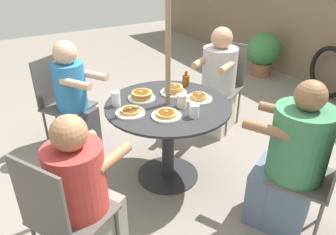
{
  "coord_description": "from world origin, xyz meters",
  "views": [
    {
      "loc": [
        2.1,
        -1.23,
        1.91
      ],
      "look_at": [
        0.0,
        0.0,
        0.61
      ],
      "focal_mm": 35.0,
      "sensor_mm": 36.0,
      "label": 1
    }
  ],
  "objects_px": {
    "syrup_bottle": "(186,80)",
    "diner_east": "(74,101)",
    "pancake_plate_e": "(130,112)",
    "patio_chair_south": "(61,214)",
    "pancake_plate_a": "(166,115)",
    "patio_chair_north": "(224,80)",
    "pancake_plate_b": "(199,98)",
    "drinking_glass_b": "(116,99)",
    "patio_table": "(168,124)",
    "pancake_plate_d": "(142,96)",
    "pancake_plate_c": "(174,90)",
    "patio_chair_east": "(61,98)",
    "diner_west": "(291,165)",
    "potted_shrub": "(264,52)",
    "diner_north": "(217,86)",
    "drinking_glass_a": "(194,111)",
    "patio_chair_west": "(318,172)",
    "coffee_cup": "(182,101)",
    "diner_south": "(84,200)"
  },
  "relations": [
    {
      "from": "patio_table",
      "to": "diner_east",
      "type": "bearing_deg",
      "value": -147.46
    },
    {
      "from": "syrup_bottle",
      "to": "pancake_plate_e",
      "type": "bearing_deg",
      "value": -69.5
    },
    {
      "from": "patio_chair_west",
      "to": "potted_shrub",
      "type": "distance_m",
      "value": 3.31
    },
    {
      "from": "diner_east",
      "to": "diner_south",
      "type": "relative_size",
      "value": 1.03
    },
    {
      "from": "diner_north",
      "to": "patio_chair_north",
      "type": "bearing_deg",
      "value": -90.0
    },
    {
      "from": "pancake_plate_b",
      "to": "drinking_glass_b",
      "type": "xyz_separation_m",
      "value": [
        -0.24,
        -0.64,
        0.04
      ]
    },
    {
      "from": "patio_chair_east",
      "to": "patio_chair_north",
      "type": "bearing_deg",
      "value": 132.81
    },
    {
      "from": "patio_chair_west",
      "to": "syrup_bottle",
      "type": "xyz_separation_m",
      "value": [
        -1.33,
        -0.2,
        0.25
      ]
    },
    {
      "from": "patio_chair_north",
      "to": "diner_east",
      "type": "xyz_separation_m",
      "value": [
        -0.3,
        -1.62,
        -0.0
      ]
    },
    {
      "from": "coffee_cup",
      "to": "potted_shrub",
      "type": "bearing_deg",
      "value": 121.93
    },
    {
      "from": "diner_north",
      "to": "drinking_glass_b",
      "type": "xyz_separation_m",
      "value": [
        0.31,
        -1.29,
        0.27
      ]
    },
    {
      "from": "syrup_bottle",
      "to": "drinking_glass_a",
      "type": "relative_size",
      "value": 1.41
    },
    {
      "from": "patio_table",
      "to": "patio_chair_south",
      "type": "xyz_separation_m",
      "value": [
        0.59,
        -1.06,
        -0.01
      ]
    },
    {
      "from": "diner_north",
      "to": "patio_chair_east",
      "type": "xyz_separation_m",
      "value": [
        -0.53,
        -1.56,
        0.01
      ]
    },
    {
      "from": "diner_north",
      "to": "potted_shrub",
      "type": "height_order",
      "value": "diner_north"
    },
    {
      "from": "diner_east",
      "to": "drinking_glass_a",
      "type": "xyz_separation_m",
      "value": [
        1.16,
        0.62,
        0.25
      ]
    },
    {
      "from": "diner_west",
      "to": "pancake_plate_a",
      "type": "distance_m",
      "value": 0.97
    },
    {
      "from": "potted_shrub",
      "to": "pancake_plate_d",
      "type": "bearing_deg",
      "value": -64.95
    },
    {
      "from": "patio_chair_east",
      "to": "coffee_cup",
      "type": "xyz_separation_m",
      "value": [
        1.12,
        0.72,
        0.25
      ]
    },
    {
      "from": "patio_chair_east",
      "to": "diner_west",
      "type": "distance_m",
      "value": 2.24
    },
    {
      "from": "pancake_plate_c",
      "to": "drinking_glass_a",
      "type": "relative_size",
      "value": 2.27
    },
    {
      "from": "potted_shrub",
      "to": "patio_chair_south",
      "type": "bearing_deg",
      "value": -60.57
    },
    {
      "from": "patio_chair_south",
      "to": "pancake_plate_e",
      "type": "distance_m",
      "value": 0.95
    },
    {
      "from": "pancake_plate_c",
      "to": "patio_chair_west",
      "type": "bearing_deg",
      "value": 17.55
    },
    {
      "from": "diner_east",
      "to": "patio_chair_north",
      "type": "bearing_deg",
      "value": 136.95
    },
    {
      "from": "patio_chair_east",
      "to": "pancake_plate_a",
      "type": "relative_size",
      "value": 4.1
    },
    {
      "from": "diner_west",
      "to": "pancake_plate_a",
      "type": "height_order",
      "value": "diner_west"
    },
    {
      "from": "diner_west",
      "to": "pancake_plate_d",
      "type": "xyz_separation_m",
      "value": [
        -1.12,
        -0.61,
        0.24
      ]
    },
    {
      "from": "diner_east",
      "to": "potted_shrub",
      "type": "relative_size",
      "value": 1.64
    },
    {
      "from": "diner_north",
      "to": "patio_chair_west",
      "type": "bearing_deg",
      "value": 138.71
    },
    {
      "from": "pancake_plate_a",
      "to": "drinking_glass_a",
      "type": "xyz_separation_m",
      "value": [
        0.1,
        0.18,
        0.03
      ]
    },
    {
      "from": "syrup_bottle",
      "to": "diner_east",
      "type": "bearing_deg",
      "value": -124.73
    },
    {
      "from": "patio_chair_east",
      "to": "patio_chair_west",
      "type": "distance_m",
      "value": 2.41
    },
    {
      "from": "diner_east",
      "to": "pancake_plate_a",
      "type": "xyz_separation_m",
      "value": [
        1.06,
        0.43,
        0.22
      ]
    },
    {
      "from": "patio_chair_west",
      "to": "drinking_glass_a",
      "type": "bearing_deg",
      "value": 94.9
    },
    {
      "from": "diner_north",
      "to": "syrup_bottle",
      "type": "relative_size",
      "value": 8.1
    },
    {
      "from": "patio_table",
      "to": "patio_chair_south",
      "type": "bearing_deg",
      "value": -60.93
    },
    {
      "from": "diner_south",
      "to": "pancake_plate_d",
      "type": "relative_size",
      "value": 4.78
    },
    {
      "from": "diner_west",
      "to": "pancake_plate_b",
      "type": "height_order",
      "value": "diner_west"
    },
    {
      "from": "patio_chair_west",
      "to": "drinking_glass_b",
      "type": "distance_m",
      "value": 1.58
    },
    {
      "from": "pancake_plate_d",
      "to": "drinking_glass_b",
      "type": "bearing_deg",
      "value": -86.46
    },
    {
      "from": "drinking_glass_b",
      "to": "potted_shrub",
      "type": "relative_size",
      "value": 0.18
    },
    {
      "from": "pancake_plate_d",
      "to": "pancake_plate_c",
      "type": "bearing_deg",
      "value": 82.96
    },
    {
      "from": "patio_chair_south",
      "to": "pancake_plate_a",
      "type": "xyz_separation_m",
      "value": [
        -0.4,
        0.93,
        0.21
      ]
    },
    {
      "from": "patio_chair_north",
      "to": "diner_east",
      "type": "relative_size",
      "value": 0.83
    },
    {
      "from": "pancake_plate_b",
      "to": "diner_north",
      "type": "bearing_deg",
      "value": 130.37
    },
    {
      "from": "drinking_glass_b",
      "to": "pancake_plate_a",
      "type": "bearing_deg",
      "value": 34.51
    },
    {
      "from": "diner_west",
      "to": "diner_east",
      "type": "bearing_deg",
      "value": 92.89
    },
    {
      "from": "patio_chair_east",
      "to": "pancake_plate_e",
      "type": "distance_m",
      "value": 1.09
    },
    {
      "from": "patio_chair_south",
      "to": "pancake_plate_d",
      "type": "relative_size",
      "value": 4.1
    }
  ]
}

